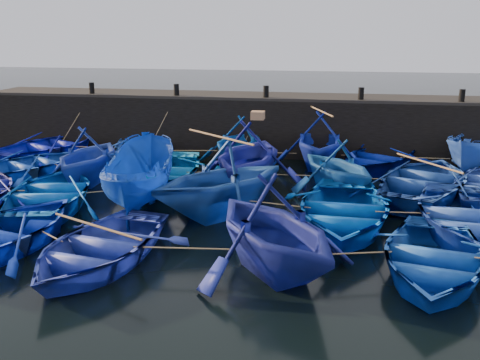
# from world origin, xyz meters

# --- Properties ---
(ground) EXTENTS (120.00, 120.00, 0.00)m
(ground) POSITION_xyz_m (0.00, 0.00, 0.00)
(ground) COLOR black
(ground) RESTS_ON ground
(quay_wall) EXTENTS (26.00, 2.50, 2.50)m
(quay_wall) POSITION_xyz_m (0.00, 10.50, 1.25)
(quay_wall) COLOR black
(quay_wall) RESTS_ON ground
(quay_top) EXTENTS (26.00, 2.50, 0.12)m
(quay_top) POSITION_xyz_m (0.00, 10.50, 2.56)
(quay_top) COLOR black
(quay_top) RESTS_ON quay_wall
(bollard_0) EXTENTS (0.24, 0.24, 0.50)m
(bollard_0) POSITION_xyz_m (-8.00, 9.60, 2.87)
(bollard_0) COLOR black
(bollard_0) RESTS_ON quay_top
(bollard_1) EXTENTS (0.24, 0.24, 0.50)m
(bollard_1) POSITION_xyz_m (-4.00, 9.60, 2.87)
(bollard_1) COLOR black
(bollard_1) RESTS_ON quay_top
(bollard_2) EXTENTS (0.24, 0.24, 0.50)m
(bollard_2) POSITION_xyz_m (0.00, 9.60, 2.87)
(bollard_2) COLOR black
(bollard_2) RESTS_ON quay_top
(bollard_3) EXTENTS (0.24, 0.24, 0.50)m
(bollard_3) POSITION_xyz_m (4.00, 9.60, 2.87)
(bollard_3) COLOR black
(bollard_3) RESTS_ON quay_top
(bollard_4) EXTENTS (0.24, 0.24, 0.50)m
(bollard_4) POSITION_xyz_m (8.00, 9.60, 2.87)
(bollard_4) COLOR black
(bollard_4) RESTS_ON quay_top
(boat_0) EXTENTS (5.53, 6.25, 1.07)m
(boat_0) POSITION_xyz_m (-9.26, 7.72, 0.54)
(boat_0) COLOR #0A1293
(boat_0) RESTS_ON ground
(boat_1) EXTENTS (5.49, 6.15, 1.05)m
(boat_1) POSITION_xyz_m (-4.99, 7.60, 0.53)
(boat_1) COLOR blue
(boat_1) RESTS_ON ground
(boat_2) EXTENTS (3.97, 4.39, 2.02)m
(boat_2) POSITION_xyz_m (-0.92, 8.00, 1.01)
(boat_2) COLOR #064497
(boat_2) RESTS_ON ground
(boat_3) EXTENTS (3.87, 4.46, 2.30)m
(boat_3) POSITION_xyz_m (2.39, 8.06, 1.15)
(boat_3) COLOR #1125A3
(boat_3) RESTS_ON ground
(boat_4) EXTENTS (5.37, 5.88, 1.00)m
(boat_4) POSITION_xyz_m (4.70, 8.10, 0.50)
(boat_4) COLOR #001179
(boat_4) RESTS_ON ground
(boat_5) EXTENTS (3.48, 4.75, 1.73)m
(boat_5) POSITION_xyz_m (8.41, 8.17, 0.86)
(boat_5) COLOR #2850AE
(boat_5) RESTS_ON ground
(boat_6) EXTENTS (5.17, 5.72, 0.97)m
(boat_6) POSITION_xyz_m (-8.38, 4.66, 0.49)
(boat_6) COLOR navy
(boat_6) RESTS_ON ground
(boat_7) EXTENTS (3.54, 4.10, 2.15)m
(boat_7) POSITION_xyz_m (-5.78, 4.28, 1.07)
(boat_7) COLOR #1B3698
(boat_7) RESTS_ON ground
(boat_8) EXTENTS (4.01, 5.45, 1.10)m
(boat_8) POSITION_xyz_m (-3.04, 4.38, 0.55)
(boat_8) COLOR blue
(boat_8) RESTS_ON ground
(boat_9) EXTENTS (4.60, 5.17, 2.48)m
(boat_9) POSITION_xyz_m (0.06, 4.63, 1.24)
(boat_9) COLOR navy
(boat_9) RESTS_ON ground
(boat_10) EXTENTS (4.70, 4.81, 1.92)m
(boat_10) POSITION_xyz_m (3.13, 4.70, 0.96)
(boat_10) COLOR #134E90
(boat_10) RESTS_ON ground
(boat_11) EXTENTS (5.76, 6.69, 1.17)m
(boat_11) POSITION_xyz_m (6.08, 4.62, 0.58)
(boat_11) COLOR navy
(boat_11) RESTS_ON ground
(boat_14) EXTENTS (4.69, 5.79, 1.06)m
(boat_14) POSITION_xyz_m (-5.67, 1.32, 0.53)
(boat_14) COLOR #0444A6
(boat_14) RESTS_ON ground
(boat_15) EXTENTS (2.86, 5.45, 2.00)m
(boat_15) POSITION_xyz_m (-2.95, 1.83, 1.00)
(boat_15) COLOR #0A3492
(boat_15) RESTS_ON ground
(boat_16) EXTENTS (6.04, 6.08, 2.43)m
(boat_16) POSITION_xyz_m (-0.31, 1.53, 1.21)
(boat_16) COLOR #184697
(boat_16) RESTS_ON ground
(boat_17) EXTENTS (4.04, 5.51, 1.12)m
(boat_17) POSITION_xyz_m (3.30, 1.20, 0.56)
(boat_17) COLOR #003F9E
(boat_17) RESTS_ON ground
(boat_18) EXTENTS (4.12, 5.57, 1.12)m
(boat_18) POSITION_xyz_m (6.58, 1.31, 0.56)
(boat_18) COLOR #2348B7
(boat_18) RESTS_ON ground
(boat_21) EXTENTS (4.36, 5.41, 1.00)m
(boat_21) POSITION_xyz_m (-5.20, -1.76, 0.50)
(boat_21) COLOR #0A259B
(boat_21) RESTS_ON ground
(boat_22) EXTENTS (4.09, 5.20, 0.98)m
(boat_22) POSITION_xyz_m (-2.45, -2.37, 0.49)
(boat_22) COLOR navy
(boat_22) RESTS_ON ground
(boat_23) EXTENTS (5.78, 5.88, 2.35)m
(boat_23) POSITION_xyz_m (1.70, -2.10, 1.17)
(boat_23) COLOR navy
(boat_23) RESTS_ON ground
(boat_24) EXTENTS (4.26, 5.35, 1.00)m
(boat_24) POSITION_xyz_m (5.29, -1.61, 0.50)
(boat_24) COLOR #0E3F94
(boat_24) RESTS_ON ground
(wooden_crate) EXTENTS (0.45, 0.44, 0.27)m
(wooden_crate) POSITION_xyz_m (0.36, 4.63, 2.62)
(wooden_crate) COLOR #9C6A44
(wooden_crate) RESTS_ON boat_9
(mooring_ropes) EXTENTS (17.71, 11.91, 2.10)m
(mooring_ropes) POSITION_xyz_m (-0.17, 4.82, 0.87)
(mooring_ropes) COLOR tan
(mooring_ropes) RESTS_ON ground
(loose_oars) EXTENTS (10.78, 12.52, 1.50)m
(loose_oars) POSITION_xyz_m (1.43, 2.96, 1.75)
(loose_oars) COLOR #99724C
(loose_oars) RESTS_ON ground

